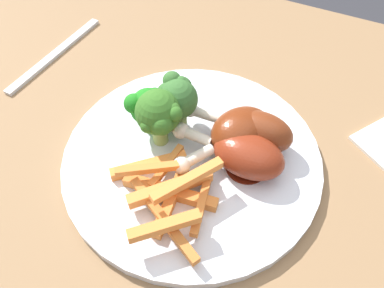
% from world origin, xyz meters
% --- Properties ---
extents(dining_table, '(0.91, 0.66, 0.70)m').
position_xyz_m(dining_table, '(0.00, 0.00, 0.57)').
color(dining_table, '#8E6B47').
rests_on(dining_table, ground_plane).
extents(dinner_plate, '(0.30, 0.30, 0.01)m').
position_xyz_m(dinner_plate, '(-0.06, 0.05, 0.71)').
color(dinner_plate, silver).
rests_on(dinner_plate, dining_table).
extents(broccoli_floret_front, '(0.05, 0.05, 0.06)m').
position_xyz_m(broccoli_floret_front, '(0.00, 0.03, 0.75)').
color(broccoli_floret_front, '#73BF60').
rests_on(broccoli_floret_front, dinner_plate).
extents(broccoli_floret_middle, '(0.06, 0.05, 0.07)m').
position_xyz_m(broccoli_floret_middle, '(-0.02, 0.04, 0.76)').
color(broccoli_floret_middle, '#86A955').
rests_on(broccoli_floret_middle, dinner_plate).
extents(broccoli_floret_back, '(0.05, 0.05, 0.07)m').
position_xyz_m(broccoli_floret_back, '(-0.03, 0.01, 0.76)').
color(broccoli_floret_back, '#81A14E').
rests_on(broccoli_floret_back, dinner_plate).
extents(carrot_fries_pile, '(0.13, 0.13, 0.04)m').
position_xyz_m(carrot_fries_pile, '(-0.06, 0.11, 0.73)').
color(carrot_fries_pile, orange).
rests_on(carrot_fries_pile, dinner_plate).
extents(chicken_drumstick_near, '(0.10, 0.13, 0.05)m').
position_xyz_m(chicken_drumstick_near, '(-0.10, 0.01, 0.74)').
color(chicken_drumstick_near, '#4D1909').
rests_on(chicken_drumstick_near, dinner_plate).
extents(chicken_drumstick_far, '(0.13, 0.05, 0.04)m').
position_xyz_m(chicken_drumstick_far, '(-0.12, 0.03, 0.73)').
color(chicken_drumstick_far, '#5B190C').
rests_on(chicken_drumstick_far, dinner_plate).
extents(chicken_drumstick_extra, '(0.13, 0.05, 0.05)m').
position_xyz_m(chicken_drumstick_extra, '(-0.12, -0.00, 0.74)').
color(chicken_drumstick_extra, '#511C0D').
rests_on(chicken_drumstick_extra, dinner_plate).
extents(fork, '(0.03, 0.19, 0.00)m').
position_xyz_m(fork, '(0.20, -0.04, 0.70)').
color(fork, silver).
rests_on(fork, dining_table).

